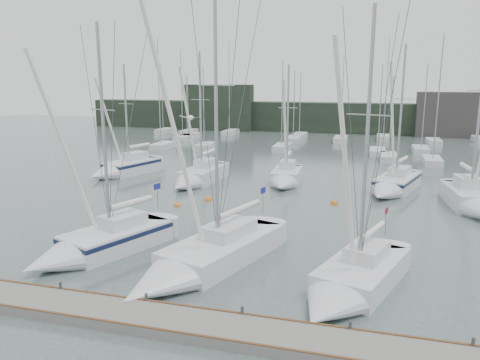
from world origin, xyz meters
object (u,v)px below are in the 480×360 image
sailboat_near_left (92,246)px  buoy_a (208,200)px  sailboat_near_center (195,264)px  buoy_b (334,204)px  sailboat_near_right (348,286)px  sailboat_mid_b (196,178)px  sailboat_mid_c (285,179)px  buoy_c (177,206)px  sailboat_mid_a (121,169)px  sailboat_mid_d (392,186)px  sailboat_mid_e (475,203)px

sailboat_near_left → buoy_a: sailboat_near_left is taller
sailboat_near_center → sailboat_near_left: bearing=-167.6°
sailboat_near_left → buoy_b: sailboat_near_left is taller
sailboat_near_center → sailboat_near_right: size_ratio=1.16×
sailboat_mid_b → sailboat_mid_c: sailboat_mid_b is taller
sailboat_near_center → sailboat_mid_c: (0.73, 19.84, 0.04)m
sailboat_mid_c → buoy_c: size_ratio=21.59×
sailboat_near_center → buoy_a: (-4.01, 13.19, -0.53)m
sailboat_mid_b → buoy_a: 5.65m
sailboat_near_right → buoy_b: 15.36m
buoy_a → buoy_c: bearing=-125.8°
sailboat_mid_a → buoy_a: sailboat_mid_a is taller
sailboat_mid_d → buoy_a: sailboat_mid_d is taller
sailboat_mid_b → buoy_b: size_ratio=21.49×
sailboat_mid_d → buoy_a: bearing=-137.9°
sailboat_mid_a → buoy_b: (20.46, -4.96, -0.63)m
sailboat_mid_b → sailboat_mid_d: bearing=9.7°
sailboat_mid_b → buoy_c: 7.20m
sailboat_near_left → sailboat_mid_b: 17.46m
sailboat_mid_e → buoy_b: bearing=177.2°
sailboat_mid_a → buoy_a: bearing=-12.7°
sailboat_near_left → sailboat_near_right: size_ratio=0.99×
sailboat_mid_d → buoy_b: 6.32m
sailboat_near_left → sailboat_near_center: sailboat_near_center is taller
sailboat_near_right → sailboat_mid_a: 30.04m
sailboat_near_right → buoy_c: (-12.74, 11.49, -0.51)m
sailboat_mid_c → buoy_a: 8.18m
sailboat_near_right → sailboat_mid_d: sailboat_near_right is taller
sailboat_mid_d → buoy_c: sailboat_mid_d is taller
buoy_c → sailboat_mid_a: bearing=137.4°
sailboat_mid_e → buoy_c: sailboat_mid_e is taller
sailboat_mid_b → sailboat_mid_c: 7.80m
sailboat_near_right → buoy_b: size_ratio=22.92×
sailboat_near_right → buoy_c: sailboat_near_right is taller
sailboat_near_center → buoy_b: (5.35, 14.72, -0.53)m
sailboat_near_right → sailboat_mid_e: 17.70m
sailboat_mid_c → buoy_b: sailboat_mid_c is taller
sailboat_near_center → sailboat_mid_e: (14.97, 15.34, 0.11)m
sailboat_mid_c → buoy_c: bearing=-128.7°
buoy_c → sailboat_mid_c: bearing=54.4°
sailboat_near_center → sailboat_mid_b: (-6.87, 18.04, 0.05)m
sailboat_near_center → buoy_b: 15.68m
sailboat_near_right → sailboat_mid_b: (-13.99, 18.56, 0.07)m
sailboat_mid_b → sailboat_near_right: bearing=-48.0°
sailboat_mid_e → buoy_b: size_ratio=24.45×
sailboat_mid_e → buoy_a: bearing=180.0°
sailboat_mid_b → sailboat_mid_d: (16.45, 1.35, 0.01)m
sailboat_mid_d → buoy_c: size_ratio=24.64×
sailboat_near_center → buoy_c: (-5.62, 10.96, -0.53)m
sailboat_near_center → sailboat_mid_e: bearing=63.9°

